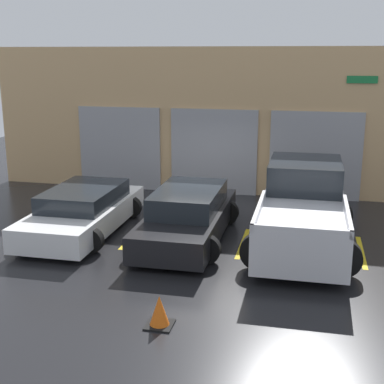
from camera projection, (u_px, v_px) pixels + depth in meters
name	position (u px, v px, depth m)	size (l,w,h in m)	color
ground_plane	(201.00, 219.00, 15.09)	(28.00, 28.00, 0.00)	black
shophouse_building	(221.00, 122.00, 17.61)	(15.68, 0.68, 4.76)	tan
pickup_truck	(303.00, 209.00, 12.96)	(2.56, 5.04, 1.87)	silver
sedan_white	(83.00, 211.00, 13.96)	(2.23, 4.61, 1.16)	white
sedan_side	(188.00, 216.00, 13.36)	(2.17, 4.70, 1.28)	black
parking_stripe_far_left	(35.00, 227.00, 14.36)	(0.12, 2.20, 0.01)	gold
parking_stripe_left	(135.00, 235.00, 13.77)	(0.12, 2.20, 0.01)	gold
parking_stripe_centre	(243.00, 243.00, 13.18)	(0.12, 2.20, 0.01)	gold
parking_stripe_right	(361.00, 252.00, 12.59)	(0.12, 2.20, 0.01)	gold
traffic_cone	(159.00, 312.00, 9.13)	(0.47, 0.47, 0.55)	black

